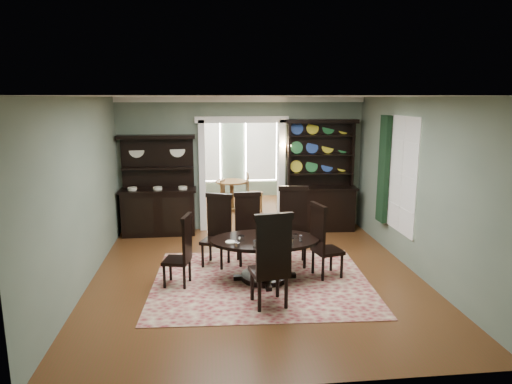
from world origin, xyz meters
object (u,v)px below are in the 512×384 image
dining_table (265,251)px  parlor_table (232,191)px  sideboard (159,200)px  welsh_dresser (320,190)px

dining_table → parlor_table: parlor_table is taller
sideboard → welsh_dresser: 3.63m
welsh_dresser → sideboard: bearing=-177.3°
sideboard → welsh_dresser: (3.63, -0.02, 0.14)m
dining_table → welsh_dresser: (1.64, 2.84, 0.42)m
dining_table → sideboard: bearing=127.1°
welsh_dresser → parlor_table: 2.82m
sideboard → parlor_table: 2.68m
dining_table → sideboard: 3.50m
welsh_dresser → dining_table: bearing=-116.9°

